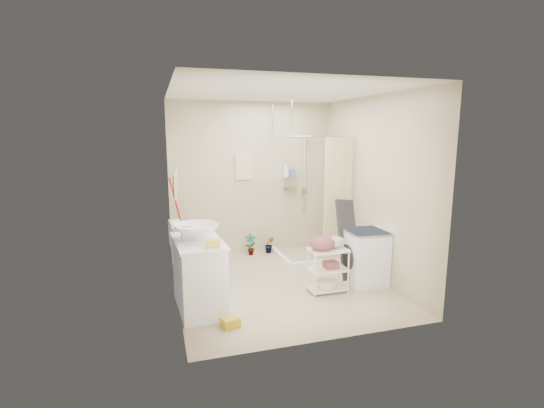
{
  "coord_description": "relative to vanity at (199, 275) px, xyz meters",
  "views": [
    {
      "loc": [
        -1.6,
        -4.98,
        2.08
      ],
      "look_at": [
        -0.04,
        0.25,
        1.09
      ],
      "focal_mm": 26.0,
      "sensor_mm": 36.0,
      "label": 1
    }
  ],
  "objects": [
    {
      "name": "mop",
      "position": [
        -0.13,
        1.93,
        0.26
      ],
      "size": [
        0.17,
        0.17,
        1.37
      ],
      "primitive_type": null,
      "rotation": [
        0.0,
        0.0,
        -0.35
      ],
      "color": "#AA1410",
      "rests_on": "ground"
    },
    {
      "name": "wall_front",
      "position": [
        1.16,
        -1.12,
        0.88
      ],
      "size": [
        2.8,
        0.04,
        2.6
      ],
      "primitive_type": "cube",
      "color": "#BCB091",
      "rests_on": "ground"
    },
    {
      "name": "shampoo_bottle_a",
      "position": [
        1.76,
        2.01,
        1.02
      ],
      "size": [
        0.1,
        0.11,
        0.24
      ],
      "primitive_type": "imported",
      "rotation": [
        0.0,
        0.0,
        0.14
      ],
      "color": "white",
      "rests_on": "shower"
    },
    {
      "name": "wall_left",
      "position": [
        -0.24,
        0.48,
        0.88
      ],
      "size": [
        0.04,
        3.2,
        2.6
      ],
      "primitive_type": "cube",
      "color": "#BCB091",
      "rests_on": "ground"
    },
    {
      "name": "sink",
      "position": [
        -0.01,
        0.05,
        0.51
      ],
      "size": [
        0.55,
        0.55,
        0.18
      ],
      "primitive_type": "imported",
      "rotation": [
        0.0,
        0.0,
        -0.03
      ],
      "color": "white",
      "rests_on": "vanity"
    },
    {
      "name": "ceiling",
      "position": [
        1.16,
        0.48,
        2.18
      ],
      "size": [
        2.8,
        3.2,
        0.04
      ],
      "primitive_type": "cube",
      "color": "silver",
      "rests_on": "ground"
    },
    {
      "name": "tp_holder",
      "position": [
        -0.2,
        0.53,
        0.3
      ],
      "size": [
        0.08,
        0.12,
        0.14
      ],
      "primitive_type": null,
      "color": "white",
      "rests_on": "wall_left"
    },
    {
      "name": "shampoo_bottle_b",
      "position": [
        1.88,
        1.98,
        0.99
      ],
      "size": [
        0.08,
        0.08,
        0.18
      ],
      "primitive_type": "imported",
      "rotation": [
        0.0,
        0.0,
        -0.04
      ],
      "color": "#465C9F",
      "rests_on": "shower"
    },
    {
      "name": "wall_back",
      "position": [
        1.16,
        2.08,
        0.88
      ],
      "size": [
        2.8,
        0.04,
        2.6
      ],
      "primitive_type": "cube",
      "color": "#BCB091",
      "rests_on": "ground"
    },
    {
      "name": "shower",
      "position": [
        2.01,
        1.53,
        0.63
      ],
      "size": [
        1.1,
        1.1,
        2.1
      ],
      "primitive_type": null,
      "color": "white",
      "rests_on": "ground"
    },
    {
      "name": "ironing_board",
      "position": [
        2.13,
        0.35,
        0.17
      ],
      "size": [
        0.35,
        0.2,
        1.19
      ],
      "primitive_type": null,
      "rotation": [
        0.0,
        0.0,
        0.33
      ],
      "color": "black",
      "rests_on": "ground"
    },
    {
      "name": "floor_basket",
      "position": [
        0.26,
        -0.56,
        -0.35
      ],
      "size": [
        0.31,
        0.27,
        0.15
      ],
      "primitive_type": "cube",
      "rotation": [
        0.0,
        0.0,
        0.23
      ],
      "color": "gold",
      "rests_on": "ground"
    },
    {
      "name": "hanging_towel",
      "position": [
        1.01,
        2.06,
        1.08
      ],
      "size": [
        0.28,
        0.03,
        0.42
      ],
      "primitive_type": "cube",
      "color": "beige",
      "rests_on": "wall_back"
    },
    {
      "name": "towel_ring",
      "position": [
        -0.22,
        0.28,
        1.05
      ],
      "size": [
        0.04,
        0.22,
        0.34
      ],
      "primitive_type": null,
      "color": "#FFE89C",
      "rests_on": "wall_left"
    },
    {
      "name": "washing_machine",
      "position": [
        2.3,
        0.16,
        -0.05
      ],
      "size": [
        0.53,
        0.55,
        0.75
      ],
      "primitive_type": "cube",
      "rotation": [
        0.0,
        0.0,
        -0.03
      ],
      "color": "white",
      "rests_on": "ground"
    },
    {
      "name": "potted_plant_a",
      "position": [
        1.07,
        1.87,
        -0.24
      ],
      "size": [
        0.2,
        0.14,
        0.37
      ],
      "primitive_type": "imported",
      "rotation": [
        0.0,
        0.0,
        -0.06
      ],
      "color": "#984322",
      "rests_on": "ground"
    },
    {
      "name": "laundry_rack",
      "position": [
        1.68,
        0.04,
        -0.07
      ],
      "size": [
        0.51,
        0.3,
        0.7
      ],
      "primitive_type": null,
      "rotation": [
        0.0,
        0.0,
        0.0
      ],
      "color": "#F0EBCC",
      "rests_on": "ground"
    },
    {
      "name": "wall_right",
      "position": [
        2.56,
        0.48,
        0.88
      ],
      "size": [
        0.04,
        3.2,
        2.6
      ],
      "primitive_type": "cube",
      "color": "#BCB091",
      "rests_on": "ground"
    },
    {
      "name": "toilet",
      "position": [
        0.12,
        1.18,
        -0.01
      ],
      "size": [
        0.83,
        0.5,
        0.82
      ],
      "primitive_type": "imported",
      "rotation": [
        0.0,
        0.0,
        1.62
      ],
      "color": "white",
      "rests_on": "ground"
    },
    {
      "name": "floor",
      "position": [
        1.16,
        0.48,
        -0.42
      ],
      "size": [
        3.2,
        3.2,
        0.0
      ],
      "primitive_type": "plane",
      "color": "#BFAE8F",
      "rests_on": "ground"
    },
    {
      "name": "vanity",
      "position": [
        0.0,
        0.0,
        0.0
      ],
      "size": [
        0.6,
        1.0,
        0.85
      ],
      "primitive_type": "cube",
      "rotation": [
        0.0,
        0.0,
        0.07
      ],
      "color": "white",
      "rests_on": "ground"
    },
    {
      "name": "potted_plant_b",
      "position": [
        1.42,
        1.88,
        -0.27
      ],
      "size": [
        0.18,
        0.16,
        0.3
      ],
      "primitive_type": "imported",
      "rotation": [
        0.0,
        0.0,
        -0.15
      ],
      "color": "brown",
      "rests_on": "ground"
    },
    {
      "name": "counter_basket",
      "position": [
        0.13,
        -0.32,
        0.47
      ],
      "size": [
        0.17,
        0.14,
        0.09
      ],
      "primitive_type": "cube",
      "rotation": [
        0.0,
        0.0,
        -0.15
      ],
      "color": "yellow",
      "rests_on": "vanity"
    }
  ]
}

